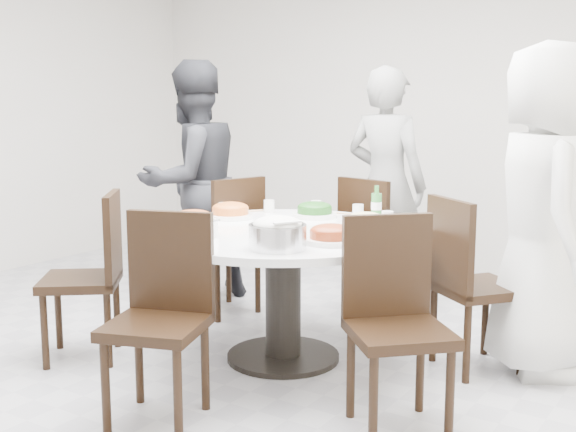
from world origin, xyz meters
The scene contains 22 objects.
floor centered at (0.00, 0.00, 0.00)m, with size 6.00×6.00×0.01m, color #ABAAAF.
wall_back centered at (0.00, 3.00, 1.40)m, with size 6.00×0.01×2.80m, color beige.
dining_table centered at (0.21, 0.32, 0.38)m, with size 1.50×1.50×0.75m, color white.
chair_ne centered at (1.17, 0.79, 0.47)m, with size 0.42×0.42×0.95m, color black.
chair_n centered at (0.27, 1.42, 0.47)m, with size 0.42×0.42×0.95m, color black.
chair_nw centered at (-0.65, 0.86, 0.47)m, with size 0.42×0.42×0.95m, color black.
chair_sw centered at (-0.76, -0.29, 0.47)m, with size 0.42×0.42×0.95m, color black.
chair_s centered at (0.17, -0.66, 0.47)m, with size 0.42×0.42×0.95m, color black.
chair_se centered at (1.13, -0.14, 0.47)m, with size 0.42×0.42×0.95m, color black.
diner_right centered at (1.45, 0.95, 0.88)m, with size 0.86×0.56×1.77m, color silver.
diner_middle centered at (0.14, 1.77, 0.85)m, with size 0.62×0.41×1.70m, color black.
diner_left centered at (-1.03, 0.99, 0.87)m, with size 0.85×0.66×1.74m, color black.
dish_greens centered at (0.13, 0.78, 0.79)m, with size 0.27×0.27×0.07m, color white.
dish_pale centered at (0.58, 0.59, 0.78)m, with size 0.25×0.25×0.07m, color white.
dish_orange centered at (-0.28, 0.47, 0.79)m, with size 0.28×0.28×0.08m, color white.
dish_redbrown centered at (0.62, 0.14, 0.78)m, with size 0.28×0.28×0.07m, color white.
dish_tofu centered at (-0.26, 0.11, 0.79)m, with size 0.28×0.28×0.07m, color white.
rice_bowl centered at (0.48, -0.13, 0.81)m, with size 0.28×0.28×0.12m, color silver.
soup_bowl centered at (-0.07, -0.11, 0.79)m, with size 0.27×0.27×0.08m, color white.
beverage_bottle centered at (0.51, 0.86, 0.86)m, with size 0.06×0.06×0.21m, color #317A34.
tea_cups centered at (0.25, 0.92, 0.79)m, with size 0.07×0.07×0.08m, color white.
chopsticks centered at (0.25, 0.96, 0.76)m, with size 0.24×0.04×0.01m, color tan, non-canonical shape.
Camera 1 is at (2.40, -2.95, 1.47)m, focal length 45.00 mm.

